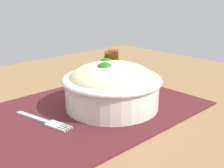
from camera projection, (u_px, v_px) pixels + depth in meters
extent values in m
cube|color=olive|center=(77.00, 114.00, 0.61)|extent=(1.23, 0.91, 0.03)
cylinder|color=brown|center=(124.00, 132.00, 1.36)|extent=(0.04, 0.04, 0.75)
cube|color=#47191E|center=(88.00, 110.00, 0.59)|extent=(0.46, 0.33, 0.00)
cylinder|color=silver|center=(112.00, 92.00, 0.59)|extent=(0.19, 0.19, 0.07)
torus|color=silver|center=(112.00, 80.00, 0.59)|extent=(0.21, 0.21, 0.01)
ellipsoid|color=beige|center=(112.00, 79.00, 0.59)|extent=(0.25, 0.25, 0.07)
sphere|color=#225D1B|center=(106.00, 66.00, 0.61)|extent=(0.03, 0.03, 0.03)
sphere|color=#225D1B|center=(105.00, 71.00, 0.56)|extent=(0.04, 0.04, 0.04)
sphere|color=#225D1B|center=(116.00, 66.00, 0.61)|extent=(0.03, 0.03, 0.03)
cylinder|color=orange|center=(115.00, 67.00, 0.61)|extent=(0.03, 0.03, 0.01)
cylinder|color=orange|center=(92.00, 69.00, 0.60)|extent=(0.03, 0.03, 0.01)
cylinder|color=orange|center=(102.00, 67.00, 0.61)|extent=(0.04, 0.01, 0.01)
cube|color=brown|center=(114.00, 59.00, 0.62)|extent=(0.04, 0.04, 0.05)
cube|color=brown|center=(109.00, 60.00, 0.62)|extent=(0.04, 0.04, 0.05)
cube|color=silver|center=(31.00, 116.00, 0.55)|extent=(0.02, 0.07, 0.00)
cube|color=silver|center=(46.00, 122.00, 0.53)|extent=(0.01, 0.01, 0.00)
cube|color=silver|center=(54.00, 124.00, 0.52)|extent=(0.03, 0.03, 0.00)
cube|color=silver|center=(60.00, 130.00, 0.50)|extent=(0.01, 0.02, 0.00)
cube|color=silver|center=(62.00, 129.00, 0.50)|extent=(0.01, 0.02, 0.00)
cube|color=silver|center=(65.00, 127.00, 0.51)|extent=(0.01, 0.02, 0.00)
cube|color=silver|center=(67.00, 126.00, 0.51)|extent=(0.01, 0.02, 0.00)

